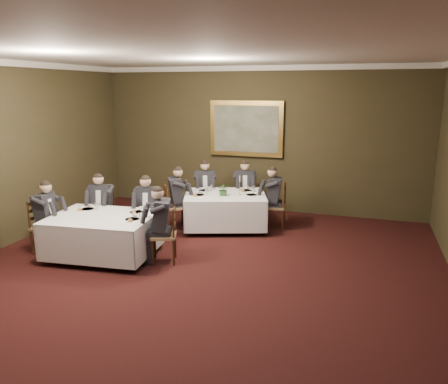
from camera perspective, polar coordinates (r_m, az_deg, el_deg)
The scene contains 27 objects.
ground at distance 6.66m, azimuth -6.11°, elevation -13.32°, with size 10.00×10.00×0.00m, color black.
ceiling at distance 5.97m, azimuth -6.98°, elevation 18.26°, with size 8.00×10.00×0.10m, color silver.
back_wall at distance 10.77m, azimuth 4.55°, elevation 6.81°, with size 8.00×0.10×3.50m, color #36331B.
crown_molding at distance 5.96m, azimuth -6.96°, elevation 17.68°, with size 8.00×10.00×0.12m.
table_main at distance 9.45m, azimuth 0.16°, elevation -2.14°, with size 2.06×1.80×0.67m.
table_second at distance 8.17m, azimuth -15.53°, elevation -5.16°, with size 1.97×1.57×0.67m.
chair_main_backleft at distance 10.36m, azimuth -2.48°, elevation -1.70°, with size 0.56×0.55×1.00m.
diner_main_backleft at distance 10.29m, azimuth -2.49°, elevation -0.49°, with size 0.55×0.59×1.35m.
chair_main_backright at distance 10.37m, azimuth 2.67°, elevation -1.69°, with size 0.55×0.54×1.00m.
diner_main_backright at distance 10.30m, azimuth 2.69°, elevation -0.48°, with size 0.53×0.58×1.35m.
chair_main_endleft at distance 9.54m, azimuth -6.44°, elevation -3.10°, with size 0.59×0.60×1.00m.
diner_main_endleft at distance 9.48m, azimuth -6.41°, elevation -1.77°, with size 0.62×0.60×1.35m.
chair_main_endright at distance 9.57m, azimuth 6.74°, elevation -3.06°, with size 0.47×0.49×1.00m.
diner_main_endright at distance 9.51m, azimuth 6.71°, elevation -1.74°, with size 0.52×0.45×1.35m.
chair_sec_backleft at distance 9.24m, azimuth -15.51°, elevation -4.08°, with size 0.52×0.51×1.00m.
diner_sec_backleft at distance 9.17m, azimuth -15.63°, elevation -2.74°, with size 0.50×0.56×1.35m.
chair_sec_backright at distance 8.84m, azimuth -9.81°, elevation -4.58°, with size 0.52×0.50×1.00m.
diner_sec_backright at distance 8.76m, azimuth -9.89°, elevation -3.18°, with size 0.49×0.55×1.35m.
chair_sec_endright at distance 7.78m, azimuth -7.76°, elevation -7.03°, with size 0.55×0.56×1.00m.
diner_sec_endright at distance 7.70m, azimuth -7.90°, elevation -5.44°, with size 0.59×0.54×1.35m.
chair_sec_endleft at distance 8.81m, azimuth -22.22°, elevation -5.47°, with size 0.47×0.49×1.00m.
diner_sec_endleft at distance 8.74m, azimuth -22.29°, elevation -4.06°, with size 0.52×0.45×1.35m.
centerpiece at distance 9.21m, azimuth -0.06°, elevation 0.44°, with size 0.27×0.24×0.30m, color #2D5926.
candlestick at distance 9.27m, azimuth 2.05°, elevation 0.58°, with size 0.06×0.06×0.44m.
place_setting_table_main at distance 9.73m, azimuth -2.26°, elevation 0.41°, with size 0.33×0.31×0.14m.
place_setting_table_second at distance 8.62m, azimuth -17.02°, elevation -1.89°, with size 0.33×0.31×0.14m.
painting at distance 10.75m, azimuth 2.92°, elevation 8.25°, with size 1.82×0.09×1.34m.
Camera 1 is at (2.47, -5.41, 2.99)m, focal length 35.00 mm.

